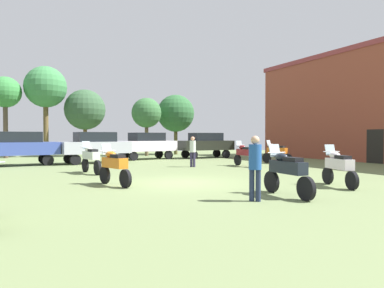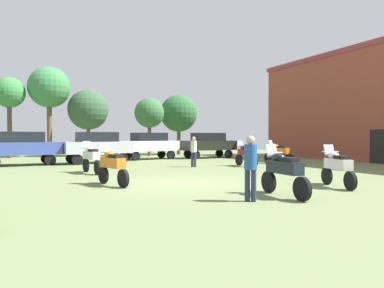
# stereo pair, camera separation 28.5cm
# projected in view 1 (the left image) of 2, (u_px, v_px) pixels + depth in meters

# --- Properties ---
(ground_plane) EXTENTS (44.00, 52.00, 0.02)m
(ground_plane) POSITION_uv_depth(u_px,v_px,m) (183.00, 183.00, 13.27)
(ground_plane) COLOR #6A7A4C
(motorcycle_1) EXTENTS (0.77, 2.05, 1.46)m
(motorcycle_1) POSITION_uv_depth(u_px,v_px,m) (114.00, 165.00, 12.52)
(motorcycle_1) COLOR black
(motorcycle_1) RESTS_ON ground
(motorcycle_4) EXTENTS (0.82, 2.15, 1.48)m
(motorcycle_4) POSITION_uv_depth(u_px,v_px,m) (277.00, 152.00, 22.58)
(motorcycle_4) COLOR black
(motorcycle_4) RESTS_ON ground
(motorcycle_5) EXTENTS (0.69, 2.25, 1.50)m
(motorcycle_5) POSITION_uv_depth(u_px,v_px,m) (91.00, 158.00, 16.60)
(motorcycle_5) COLOR black
(motorcycle_5) RESTS_ON ground
(motorcycle_7) EXTENTS (0.62, 2.25, 1.50)m
(motorcycle_7) POSITION_uv_depth(u_px,v_px,m) (287.00, 171.00, 10.31)
(motorcycle_7) COLOR black
(motorcycle_7) RESTS_ON ground
(motorcycle_11) EXTENTS (0.81, 2.02, 1.44)m
(motorcycle_11) POSITION_uv_depth(u_px,v_px,m) (339.00, 166.00, 12.26)
(motorcycle_11) COLOR black
(motorcycle_11) RESTS_ON ground
(motorcycle_12) EXTENTS (0.62, 2.15, 1.47)m
(motorcycle_12) POSITION_uv_depth(u_px,v_px,m) (245.00, 154.00, 20.53)
(motorcycle_12) COLOR black
(motorcycle_12) RESTS_ON ground
(car_1) EXTENTS (4.54, 2.48, 2.00)m
(car_1) POSITION_uv_depth(u_px,v_px,m) (147.00, 144.00, 26.64)
(car_1) COLOR black
(car_1) RESTS_ON ground
(car_2) EXTENTS (4.45, 2.21, 2.00)m
(car_2) POSITION_uv_depth(u_px,v_px,m) (19.00, 146.00, 20.86)
(car_2) COLOR black
(car_2) RESTS_ON ground
(car_3) EXTENTS (4.50, 2.36, 2.00)m
(car_3) POSITION_uv_depth(u_px,v_px,m) (95.00, 145.00, 22.78)
(car_3) COLOR black
(car_3) RESTS_ON ground
(car_5) EXTENTS (4.33, 1.88, 2.00)m
(car_5) POSITION_uv_depth(u_px,v_px,m) (206.00, 143.00, 28.35)
(car_5) COLOR black
(car_5) RESTS_ON ground
(person_1) EXTENTS (0.48, 0.48, 1.75)m
(person_1) POSITION_uv_depth(u_px,v_px,m) (255.00, 163.00, 9.49)
(person_1) COLOR #212B48
(person_1) RESTS_ON ground
(person_3) EXTENTS (0.48, 0.48, 1.72)m
(person_3) POSITION_uv_depth(u_px,v_px,m) (193.00, 149.00, 20.08)
(person_3) COLOR #2E2949
(person_3) RESTS_ON ground
(tree_1) EXTENTS (3.48, 3.48, 5.77)m
(tree_1) POSITION_uv_depth(u_px,v_px,m) (85.00, 110.00, 30.73)
(tree_1) COLOR brown
(tree_1) RESTS_ON ground
(tree_3) EXTENTS (3.52, 3.52, 5.67)m
(tree_3) POSITION_uv_depth(u_px,v_px,m) (176.00, 114.00, 33.78)
(tree_3) COLOR brown
(tree_3) RESTS_ON ground
(tree_5) EXTENTS (2.63, 2.63, 5.11)m
(tree_5) POSITION_uv_depth(u_px,v_px,m) (147.00, 113.00, 31.35)
(tree_5) COLOR brown
(tree_5) RESTS_ON ground
(tree_6) EXTENTS (3.39, 3.39, 7.50)m
(tree_6) POSITION_uv_depth(u_px,v_px,m) (46.00, 88.00, 29.35)
(tree_6) COLOR brown
(tree_6) RESTS_ON ground
(tree_8) EXTENTS (2.43, 2.43, 6.43)m
(tree_8) POSITION_uv_depth(u_px,v_px,m) (5.00, 93.00, 28.03)
(tree_8) COLOR brown
(tree_8) RESTS_ON ground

